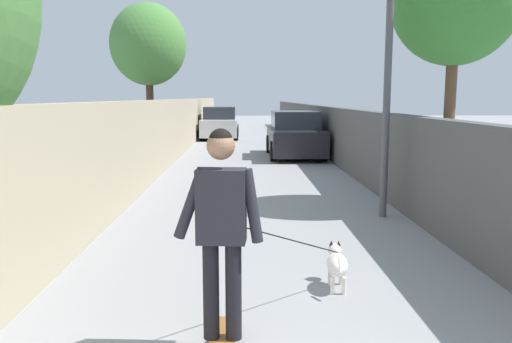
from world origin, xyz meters
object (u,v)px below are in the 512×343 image
object	(u,v)px
tree_left_near	(148,45)
car_far	(220,124)
car_near	(295,136)
dog	(336,263)
lamp_post	(389,36)
person_skateboarder	(222,218)
skateboard	(223,340)

from	to	relation	value
tree_left_near	car_far	bearing A→B (deg)	-30.32
car_near	car_far	world-z (taller)	same
dog	car_far	bearing A→B (deg)	6.02
dog	car_far	world-z (taller)	car_far
car_far	dog	bearing A→B (deg)	-173.98
dog	car_far	distance (m)	19.97
tree_left_near	car_near	xyz separation A→B (m)	(-3.44, -5.47, -3.33)
tree_left_near	lamp_post	xyz separation A→B (m)	(-12.22, -6.07, -1.05)
car_near	tree_left_near	bearing A→B (deg)	57.85
tree_left_near	car_far	world-z (taller)	tree_left_near
person_skateboarder	dog	bearing A→B (deg)	-42.40
person_skateboarder	skateboard	bearing A→B (deg)	0.00
person_skateboarder	car_near	xyz separation A→B (m)	(13.25, -1.94, -0.36)
person_skateboarder	dog	world-z (taller)	person_skateboarder
tree_left_near	skateboard	world-z (taller)	tree_left_near
skateboard	car_far	bearing A→B (deg)	2.55
tree_left_near	car_far	xyz separation A→B (m)	(4.44, -2.59, -3.33)
tree_left_near	car_near	distance (m)	7.27
skateboard	car_far	xyz separation A→B (m)	(21.12, 0.94, 0.65)
tree_left_near	dog	world-z (taller)	tree_left_near
person_skateboarder	car_near	world-z (taller)	person_skateboarder
tree_left_near	car_near	world-z (taller)	tree_left_near
tree_left_near	lamp_post	world-z (taller)	tree_left_near
skateboard	car_near	distance (m)	13.40
skateboard	person_skateboarder	bearing A→B (deg)	180.00
car_far	lamp_post	bearing A→B (deg)	-168.20
lamp_post	car_far	size ratio (longest dim) A/B	1.03
person_skateboarder	dog	distance (m)	1.89
car_near	lamp_post	bearing A→B (deg)	-176.09
lamp_post	car_far	world-z (taller)	lamp_post
tree_left_near	person_skateboarder	world-z (taller)	tree_left_near
tree_left_near	lamp_post	bearing A→B (deg)	-153.57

